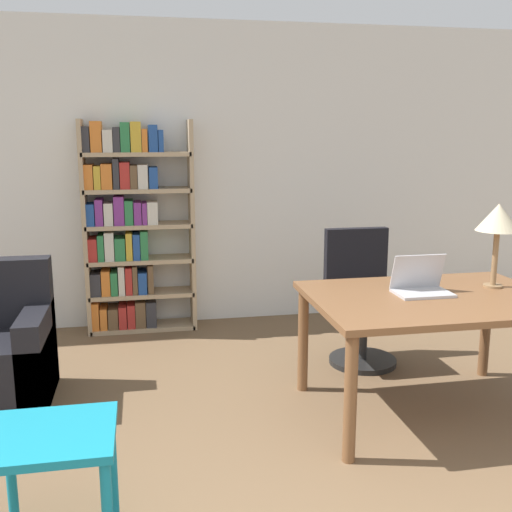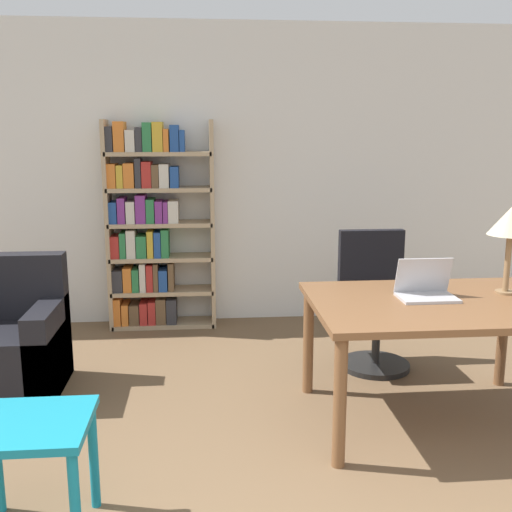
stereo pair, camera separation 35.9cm
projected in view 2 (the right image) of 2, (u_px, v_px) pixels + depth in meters
wall_back at (240, 176)px, 5.48m from camera, size 8.00×0.06×2.70m
desk at (436, 315)px, 3.56m from camera, size 1.48×1.06×0.76m
laptop at (426, 289)px, 3.59m from camera, size 0.34×0.23×0.24m
table_lamp at (511, 223)px, 3.62m from camera, size 0.27×0.27×0.54m
office_chair at (374, 305)px, 4.49m from camera, size 0.52×0.52×1.01m
side_table_blue at (30, 444)px, 2.52m from camera, size 0.50×0.48×0.55m
armchair at (4, 347)px, 4.05m from camera, size 0.77×0.69×0.91m
bookshelf at (151, 227)px, 5.31m from camera, size 0.95×0.28×1.85m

